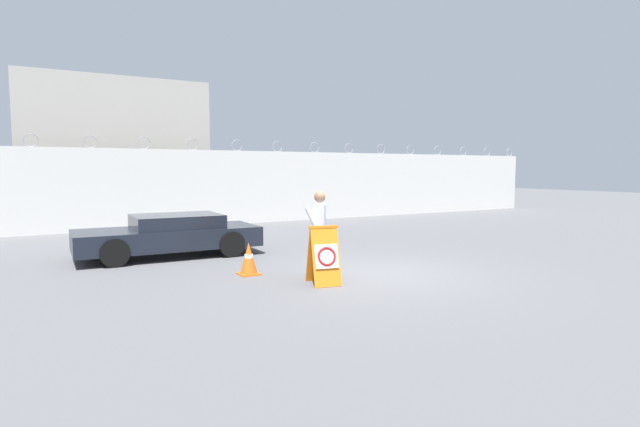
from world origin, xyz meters
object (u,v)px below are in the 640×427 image
object	(u,v)px
barricade_sign	(324,255)
security_guard	(320,229)
parked_car_front_coupe	(170,235)
traffic_cone_near	(249,259)

from	to	relation	value
barricade_sign	security_guard	xyz separation A→B (m)	(0.23, 0.58, 0.44)
barricade_sign	parked_car_front_coupe	bearing A→B (deg)	123.45
security_guard	traffic_cone_near	size ratio (longest dim) A/B	2.60
traffic_cone_near	parked_car_front_coupe	xyz separation A→B (m)	(-0.92, 3.16, 0.23)
security_guard	traffic_cone_near	xyz separation A→B (m)	(-1.19, 1.00, -0.67)
traffic_cone_near	parked_car_front_coupe	world-z (taller)	parked_car_front_coupe
security_guard	parked_car_front_coupe	world-z (taller)	security_guard
traffic_cone_near	parked_car_front_coupe	bearing A→B (deg)	106.21
barricade_sign	parked_car_front_coupe	world-z (taller)	barricade_sign
traffic_cone_near	parked_car_front_coupe	distance (m)	3.30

